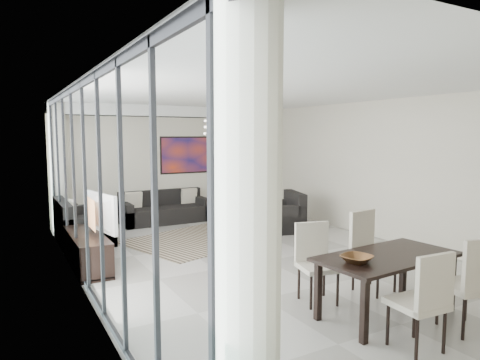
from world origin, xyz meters
TOP-DOWN VIEW (x-y plane):
  - room_shell at (0.46, 0.00)m, footprint 6.00×9.00m
  - window_wall at (-2.86, 0.00)m, footprint 0.37×8.95m
  - soffit at (0.00, 4.30)m, footprint 5.98×0.40m
  - painting at (0.50, 4.47)m, footprint 1.68×0.04m
  - chandelier at (0.30, 2.50)m, footprint 0.66×0.66m
  - rug at (-0.37, 1.98)m, footprint 3.29×2.87m
  - coffee_table at (1.17, 2.53)m, footprint 0.98×0.98m
  - bowl_coffee at (1.11, 2.49)m, footprint 0.24×0.24m
  - sofa_main at (-0.39, 4.07)m, footprint 2.15×0.88m
  - loveseat at (-2.55, 3.05)m, footprint 0.97×1.72m
  - armchair at (1.59, 1.86)m, footprint 1.24×1.28m
  - side_table at (-2.65, 4.15)m, footprint 0.45×0.45m
  - tv_console at (-2.76, 1.16)m, footprint 0.50×1.77m
  - television at (-2.60, 1.24)m, footprint 0.37×1.14m
  - dining_table at (0.06, -2.60)m, footprint 1.84×1.00m
  - dining_chair_sw at (-0.35, -3.44)m, footprint 0.51×0.51m
  - dining_chair_se at (0.48, -3.42)m, footprint 0.61×0.61m
  - dining_chair_nw at (-0.39, -1.79)m, footprint 0.57×0.57m
  - dining_chair_ne at (0.52, -1.85)m, footprint 0.57×0.57m
  - bowl_dining at (-0.49, -2.64)m, footprint 0.41×0.41m

SIDE VIEW (x-z plane):
  - rug at x=-0.37m, z-range 0.00..0.01m
  - coffee_table at x=1.17m, z-range 0.02..0.37m
  - sofa_main at x=-0.39m, z-range -0.13..0.65m
  - tv_console at x=-2.76m, z-range 0.00..0.55m
  - loveseat at x=-2.55m, z-range -0.14..0.72m
  - armchair at x=1.59m, z-range -0.14..0.74m
  - bowl_coffee at x=1.11m, z-range 0.34..0.42m
  - side_table at x=-2.65m, z-range 0.11..0.72m
  - dining_chair_nw at x=-0.39m, z-range 0.08..1.10m
  - dining_chair_sw at x=-0.35m, z-range 0.08..1.12m
  - dining_chair_se at x=0.48m, z-range 0.08..1.17m
  - dining_chair_ne at x=0.52m, z-range 0.09..1.20m
  - dining_table at x=0.06m, z-range 0.29..1.03m
  - bowl_dining at x=-0.49m, z-range 0.74..0.83m
  - television at x=-2.60m, z-range 0.55..1.21m
  - room_shell at x=0.46m, z-range 0.00..2.90m
  - window_wall at x=-2.86m, z-range 0.02..2.92m
  - painting at x=0.50m, z-range 1.16..2.14m
  - chandelier at x=0.30m, z-range 2.00..2.71m
  - soffit at x=0.00m, z-range 2.64..2.90m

